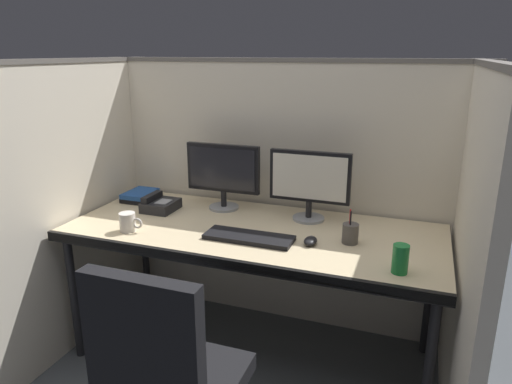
% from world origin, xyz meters
% --- Properties ---
extents(cubicle_partition_rear, '(2.21, 0.06, 1.57)m').
position_xyz_m(cubicle_partition_rear, '(0.00, 0.74, 0.79)').
color(cubicle_partition_rear, beige).
rests_on(cubicle_partition_rear, ground).
extents(cubicle_partition_left, '(0.06, 1.41, 1.57)m').
position_xyz_m(cubicle_partition_left, '(-0.99, 0.20, 0.79)').
color(cubicle_partition_left, beige).
rests_on(cubicle_partition_left, ground).
extents(cubicle_partition_right, '(0.06, 1.41, 1.57)m').
position_xyz_m(cubicle_partition_right, '(0.99, 0.20, 0.79)').
color(cubicle_partition_right, beige).
rests_on(cubicle_partition_right, ground).
extents(desk, '(1.90, 0.80, 0.74)m').
position_xyz_m(desk, '(0.00, 0.29, 0.69)').
color(desk, beige).
rests_on(desk, ground).
extents(monitor_left, '(0.43, 0.17, 0.37)m').
position_xyz_m(monitor_left, '(-0.27, 0.54, 0.96)').
color(monitor_left, gray).
rests_on(monitor_left, desk).
extents(monitor_right, '(0.43, 0.17, 0.37)m').
position_xyz_m(monitor_right, '(0.24, 0.52, 0.96)').
color(monitor_right, gray).
rests_on(monitor_right, desk).
extents(keyboard_main, '(0.43, 0.15, 0.02)m').
position_xyz_m(keyboard_main, '(0.03, 0.16, 0.75)').
color(keyboard_main, black).
rests_on(keyboard_main, desk).
extents(computer_mouse, '(0.06, 0.10, 0.04)m').
position_xyz_m(computer_mouse, '(0.33, 0.20, 0.76)').
color(computer_mouse, black).
rests_on(computer_mouse, desk).
extents(soda_can, '(0.07, 0.07, 0.12)m').
position_xyz_m(soda_can, '(0.74, 0.04, 0.80)').
color(soda_can, '#197233').
rests_on(soda_can, desk).
extents(book_stack, '(0.16, 0.22, 0.05)m').
position_xyz_m(book_stack, '(-0.81, 0.51, 0.77)').
color(book_stack, black).
rests_on(book_stack, desk).
extents(desk_phone, '(0.17, 0.19, 0.09)m').
position_xyz_m(desk_phone, '(-0.60, 0.39, 0.77)').
color(desk_phone, black).
rests_on(desk_phone, desk).
extents(pen_cup, '(0.08, 0.08, 0.17)m').
position_xyz_m(pen_cup, '(0.50, 0.28, 0.79)').
color(pen_cup, '#4C4742').
rests_on(pen_cup, desk).
extents(coffee_mug, '(0.13, 0.08, 0.09)m').
position_xyz_m(coffee_mug, '(-0.57, 0.05, 0.79)').
color(coffee_mug, silver).
rests_on(coffee_mug, desk).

